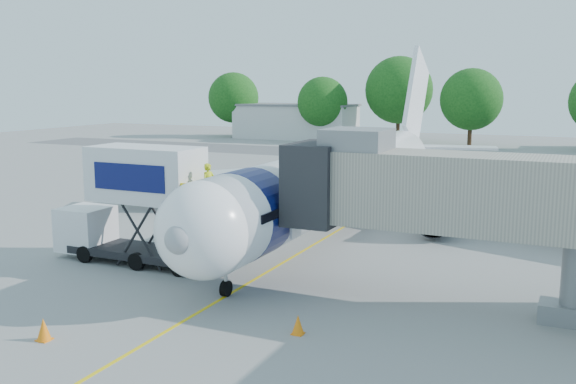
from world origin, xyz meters
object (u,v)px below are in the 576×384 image
at_px(aircraft, 344,178).
at_px(catering_hiloader, 135,205).
at_px(ground_tug, 93,371).
at_px(jet_bridge, 447,193).

height_order(aircraft, catering_hiloader, aircraft).
distance_m(aircraft, ground_tug, 22.40).
bearing_deg(catering_hiloader, aircraft, 60.62).
distance_m(aircraft, catering_hiloader, 12.77).
xyz_separation_m(jet_bridge, ground_tug, (-7.04, -11.15, -3.62)).
height_order(aircraft, jet_bridge, aircraft).
bearing_deg(catering_hiloader, ground_tug, -57.08).
bearing_deg(jet_bridge, ground_tug, -122.28).
height_order(jet_bridge, ground_tug, jet_bridge).
bearing_deg(ground_tug, aircraft, 89.92).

